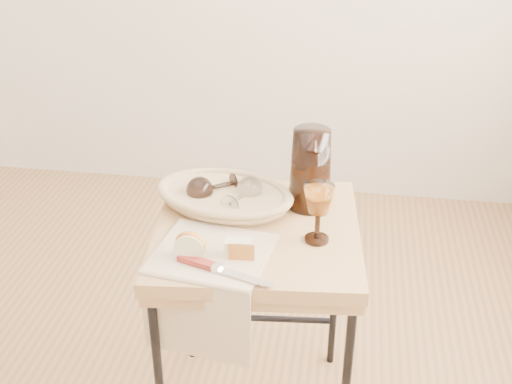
% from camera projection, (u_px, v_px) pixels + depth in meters
% --- Properties ---
extents(side_table, '(0.60, 0.60, 0.70)m').
position_uv_depth(side_table, '(257.00, 327.00, 1.92)').
color(side_table, olive).
rests_on(side_table, floor).
extents(tea_towel, '(0.32, 0.29, 0.01)m').
position_uv_depth(tea_towel, '(212.00, 253.00, 1.63)').
color(tea_towel, beige).
rests_on(tea_towel, side_table).
extents(bread_basket, '(0.40, 0.31, 0.05)m').
position_uv_depth(bread_basket, '(225.00, 198.00, 1.84)').
color(bread_basket, '#987657').
rests_on(bread_basket, side_table).
extents(goblet_lying_a, '(0.15, 0.14, 0.08)m').
position_uv_depth(goblet_lying_a, '(215.00, 187.00, 1.84)').
color(goblet_lying_a, '#301F1A').
rests_on(goblet_lying_a, bread_basket).
extents(goblet_lying_b, '(0.12, 0.14, 0.08)m').
position_uv_depth(goblet_lying_b, '(241.00, 196.00, 1.80)').
color(goblet_lying_b, white).
rests_on(goblet_lying_b, bread_basket).
extents(pitcher, '(0.20, 0.27, 0.27)m').
position_uv_depth(pitcher, '(310.00, 169.00, 1.79)').
color(pitcher, black).
rests_on(pitcher, side_table).
extents(wine_goblet, '(0.08, 0.08, 0.16)m').
position_uv_depth(wine_goblet, '(318.00, 213.00, 1.65)').
color(wine_goblet, white).
rests_on(wine_goblet, side_table).
extents(apple_half, '(0.08, 0.04, 0.07)m').
position_uv_depth(apple_half, '(190.00, 244.00, 1.60)').
color(apple_half, '#B72611').
rests_on(apple_half, tea_towel).
extents(apple_wedge, '(0.07, 0.04, 0.04)m').
position_uv_depth(apple_wedge, '(238.00, 248.00, 1.61)').
color(apple_wedge, beige).
rests_on(apple_wedge, tea_towel).
extents(table_knife, '(0.25, 0.10, 0.02)m').
position_uv_depth(table_knife, '(220.00, 268.00, 1.55)').
color(table_knife, silver).
rests_on(table_knife, tea_towel).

